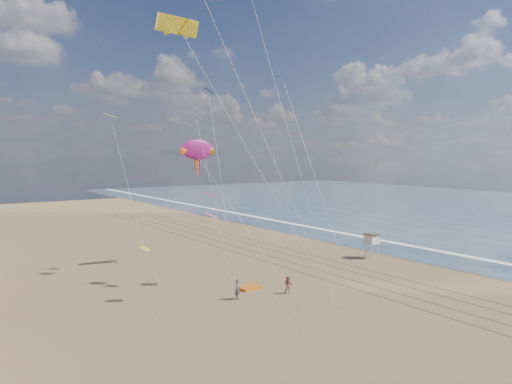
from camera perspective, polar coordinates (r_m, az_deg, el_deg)
ground at (r=45.58m, az=26.25°, el=-13.82°), size 260.00×260.00×0.00m
ocean at (r=129.14m, az=27.07°, el=-2.21°), size 260.00×260.00×0.00m
wet_sand at (r=84.56m, az=8.59°, el=-5.06°), size 260.00×260.00×0.00m
foam at (r=87.45m, az=10.60°, el=-4.77°), size 260.00×260.00×0.00m
tracks at (r=66.53m, az=4.07°, el=-7.63°), size 7.68×120.00×0.01m
lifeguard_stand at (r=68.29m, az=13.10°, el=-5.28°), size 1.81×1.81×3.26m
grounded_kite at (r=52.27m, az=-0.74°, el=-10.85°), size 2.58×1.81×0.27m
show_kite at (r=63.02m, az=-6.69°, el=4.79°), size 4.40×11.02×24.94m
kite_flyer_a at (r=48.55m, az=-2.12°, el=-11.03°), size 0.84×0.83×1.95m
kite_flyer_b at (r=50.40m, az=3.70°, el=-10.56°), size 1.07×1.08×1.76m
small_kites at (r=52.22m, az=-6.27°, el=5.48°), size 18.86×14.10×18.32m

